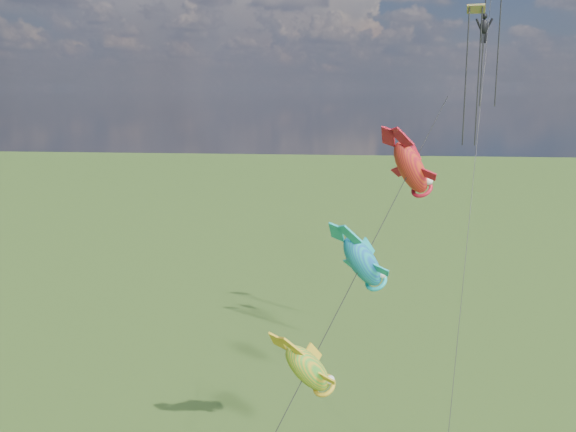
# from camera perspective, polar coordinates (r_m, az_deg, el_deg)

# --- Properties ---
(fish_windsock_rig) EXTENTS (9.87, 12.69, 17.15)m
(fish_windsock_rig) POSITION_cam_1_polar(r_m,az_deg,el_deg) (22.86, 4.28, -8.73)
(fish_windsock_rig) COLOR brown
(fish_windsock_rig) RESTS_ON ground
(parafoil_rig) EXTENTS (5.01, 17.21, 26.43)m
(parafoil_rig) POSITION_cam_1_polar(r_m,az_deg,el_deg) (39.08, 16.98, 14.99)
(parafoil_rig) COLOR brown
(parafoil_rig) RESTS_ON ground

